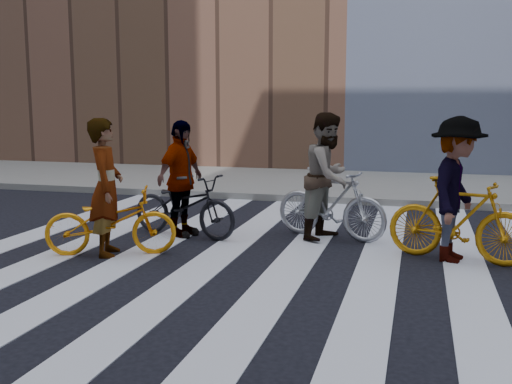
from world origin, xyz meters
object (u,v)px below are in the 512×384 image
at_px(rider_left, 106,187).
at_px(rider_mid, 328,176).
at_px(bike_yellow_right, 459,220).
at_px(rider_right, 457,190).
at_px(bike_yellow_left, 111,222).
at_px(bike_silver_mid, 331,203).
at_px(rider_rear, 181,179).
at_px(bike_dark_rear, 184,205).

relative_size(rider_left, rider_mid, 0.97).
bearing_deg(rider_left, bike_yellow_right, -99.38).
bearing_deg(rider_right, rider_mid, 79.08).
bearing_deg(bike_yellow_left, bike_yellow_right, -99.26).
height_order(bike_yellow_left, bike_silver_mid, bike_silver_mid).
xyz_separation_m(bike_silver_mid, rider_right, (1.81, -0.90, 0.42)).
xyz_separation_m(bike_yellow_left, rider_rear, (0.50, 1.37, 0.45)).
distance_m(bike_silver_mid, rider_rear, 2.41).
distance_m(bike_yellow_left, rider_rear, 1.53).
height_order(rider_mid, rider_right, rider_mid).
bearing_deg(rider_mid, bike_yellow_right, -97.19).
xyz_separation_m(bike_yellow_right, rider_mid, (-1.91, 0.90, 0.42)).
relative_size(bike_yellow_left, bike_dark_rear, 0.95).
xyz_separation_m(bike_silver_mid, bike_yellow_right, (1.86, -0.90, 0.01)).
height_order(bike_yellow_right, rider_left, rider_left).
bearing_deg(bike_silver_mid, bike_yellow_right, -97.78).
relative_size(bike_yellow_left, bike_yellow_right, 0.96).
distance_m(rider_mid, rider_rear, 2.33).
bearing_deg(rider_left, bike_silver_mid, -78.03).
distance_m(bike_yellow_left, rider_left, 0.49).
distance_m(bike_dark_rear, rider_left, 1.57).
relative_size(bike_yellow_right, rider_rear, 1.02).
bearing_deg(rider_rear, bike_yellow_right, -82.46).
xyz_separation_m(bike_dark_rear, rider_left, (-0.60, -1.37, 0.46)).
height_order(bike_silver_mid, rider_left, rider_left).
xyz_separation_m(bike_yellow_left, bike_yellow_right, (4.69, 0.93, 0.09)).
bearing_deg(bike_yellow_left, bike_dark_rear, -42.27).
bearing_deg(rider_mid, rider_right, -97.78).
xyz_separation_m(rider_mid, rider_right, (1.86, -0.90, -0.01)).
xyz_separation_m(rider_left, rider_rear, (0.55, 1.37, -0.03)).
bearing_deg(rider_right, bike_yellow_left, 116.30).
bearing_deg(bike_dark_rear, bike_silver_mid, -65.04).
height_order(bike_dark_rear, rider_mid, rider_mid).
relative_size(bike_dark_rear, rider_mid, 0.96).
bearing_deg(bike_yellow_right, bike_dark_rear, 98.89).
bearing_deg(bike_silver_mid, rider_mid, 108.10).
height_order(bike_yellow_left, rider_left, rider_left).
bearing_deg(rider_left, bike_dark_rear, -44.05).
bearing_deg(rider_mid, bike_silver_mid, -71.90).
distance_m(rider_right, rider_rear, 4.17).
xyz_separation_m(bike_silver_mid, rider_mid, (-0.05, 0.00, 0.43)).
bearing_deg(rider_right, rider_left, 116.18).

